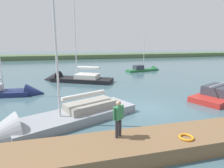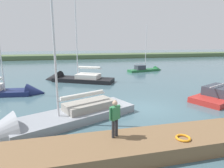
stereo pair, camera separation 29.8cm
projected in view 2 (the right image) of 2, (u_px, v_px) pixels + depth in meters
ground_plane at (145, 108)px, 14.45m from camera, size 200.00×200.00×0.00m
far_shoreline at (85, 58)px, 59.28m from camera, size 180.00×8.00×2.40m
dock_pier at (192, 139)px, 9.13m from camera, size 27.28×2.31×0.70m
life_ring_buoy at (183, 138)px, 8.42m from camera, size 0.66×0.66×0.10m
sailboat_inner_slip at (147, 70)px, 32.96m from camera, size 6.83×2.87×8.39m
sailboat_far_right at (71, 80)px, 24.46m from camera, size 9.31×6.50×11.55m
sailboat_near_dock at (48, 124)px, 11.21m from camera, size 9.92×6.22×9.89m
sailboat_mid_channel at (11, 93)px, 18.05m from camera, size 7.27×2.58×7.79m
person_on_dock at (115, 116)px, 8.41m from camera, size 0.57×0.43×1.72m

